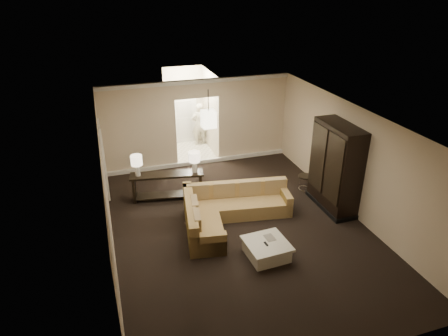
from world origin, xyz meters
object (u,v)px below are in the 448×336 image
object	(u,v)px
armoire	(335,169)
person	(199,122)
console_table	(167,184)
drink_table	(305,180)
coffee_table	(267,249)
sectional_sofa	(227,210)

from	to	relation	value
armoire	person	bearing A→B (deg)	112.67
console_table	drink_table	xyz separation A→B (m)	(3.80, -0.80, -0.10)
drink_table	person	world-z (taller)	person
person	console_table	bearing A→B (deg)	55.80
coffee_table	drink_table	world-z (taller)	drink_table
sectional_sofa	coffee_table	bearing A→B (deg)	-67.22
sectional_sofa	armoire	xyz separation A→B (m)	(2.89, -0.16, 0.79)
sectional_sofa	drink_table	distance (m)	2.73
coffee_table	drink_table	size ratio (longest dim) A/B	1.92
sectional_sofa	armoire	bearing A→B (deg)	5.80
armoire	drink_table	size ratio (longest dim) A/B	4.63
armoire	person	xyz separation A→B (m)	(-2.24, 5.36, -0.25)
console_table	person	bearing A→B (deg)	72.40
sectional_sofa	armoire	size ratio (longest dim) A/B	1.30
coffee_table	armoire	size ratio (longest dim) A/B	0.41
person	armoire	bearing A→B (deg)	105.67
sectional_sofa	coffee_table	size ratio (longest dim) A/B	3.14
coffee_table	armoire	world-z (taller)	armoire
console_table	armoire	distance (m)	4.50
armoire	drink_table	world-z (taller)	armoire
console_table	armoire	size ratio (longest dim) A/B	0.87
coffee_table	armoire	distance (m)	3.03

